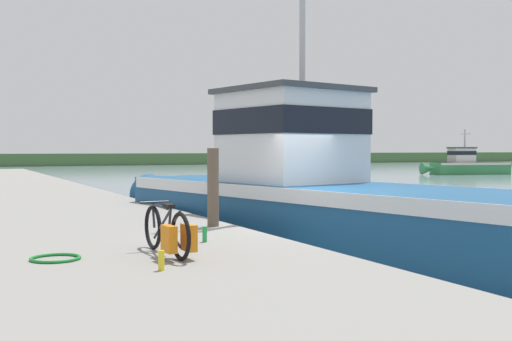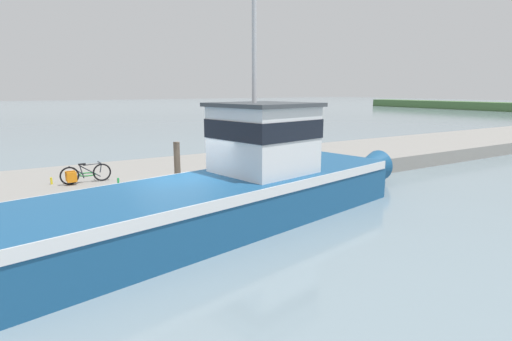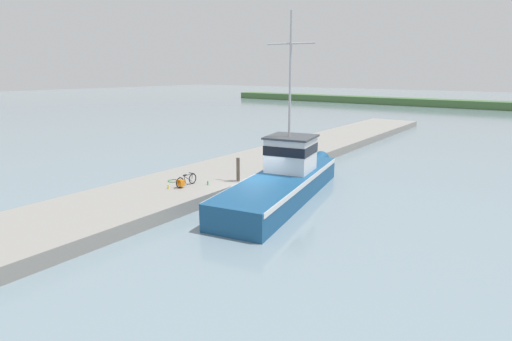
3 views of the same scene
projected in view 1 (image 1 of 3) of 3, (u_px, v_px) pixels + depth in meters
The scene contains 10 objects.
ground_plane at pixel (313, 262), 12.44m from camera, with size 320.00×320.00×0.00m, color gray.
dock_pier at pixel (74, 261), 10.47m from camera, with size 6.31×80.00×0.72m, color gray.
far_shoreline at pixel (223, 159), 94.46m from camera, with size 180.00×5.00×1.60m, color #426638.
fishing_boat_main at pixel (318, 195), 14.28m from camera, with size 5.76×15.34×10.83m.
boat_orange_near at pixel (466, 165), 55.34m from camera, with size 8.09×3.26×3.90m.
bicycle_touring at pixel (170, 233), 8.75m from camera, with size 0.47×1.74×0.72m.
mooring_post at pixel (213, 187), 12.15m from camera, with size 0.22×0.22×1.49m, color brown.
hose_coil at pixel (55, 258), 8.50m from camera, with size 0.66×0.66×0.04m, color #197A2D.
water_bottle_by_bike at pixel (205, 234), 10.11m from camera, with size 0.07×0.07×0.25m, color green.
water_bottle_on_curb at pixel (161, 260), 7.74m from camera, with size 0.08×0.08×0.24m, color yellow.
Camera 1 is at (-6.34, -10.68, 2.19)m, focal length 45.00 mm.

